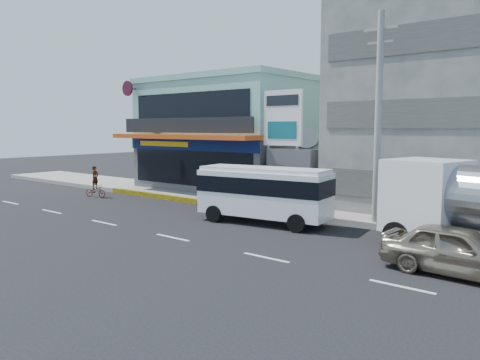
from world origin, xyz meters
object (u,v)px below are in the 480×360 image
at_px(satellite_dish, 306,147).
at_px(utility_pole_near, 378,119).
at_px(sedan, 459,251).
at_px(billboard, 283,124).
at_px(minibus, 264,190).
at_px(shop_building, 235,137).
at_px(motorcycle_rider, 95,187).

bearing_deg(satellite_dish, utility_pole_near, -30.96).
bearing_deg(sedan, billboard, 61.03).
distance_m(satellite_dish, minibus, 6.47).
height_order(satellite_dish, minibus, satellite_dish).
bearing_deg(minibus, utility_pole_near, 27.30).
xyz_separation_m(satellite_dish, billboard, (-0.50, -1.80, 1.35)).
distance_m(shop_building, motorcycle_rider, 10.87).
height_order(billboard, utility_pole_near, utility_pole_near).
distance_m(satellite_dish, sedan, 14.35).
bearing_deg(minibus, billboard, 112.38).
xyz_separation_m(sedan, motorcycle_rider, (-23.90, 2.61, -0.12)).
height_order(billboard, motorcycle_rider, billboard).
bearing_deg(motorcycle_rider, minibus, 0.51).
bearing_deg(billboard, satellite_dish, 74.48).
height_order(minibus, motorcycle_rider, minibus).
bearing_deg(motorcycle_rider, sedan, -6.23).
distance_m(utility_pole_near, motorcycle_rider, 19.59).
height_order(utility_pole_near, minibus, utility_pole_near).
xyz_separation_m(shop_building, sedan, (19.00, -11.73, -3.18)).
bearing_deg(utility_pole_near, minibus, -152.70).
xyz_separation_m(shop_building, satellite_dish, (8.00, -2.95, -0.42)).
height_order(shop_building, minibus, shop_building).
bearing_deg(sedan, minibus, 76.64).
bearing_deg(shop_building, utility_pole_near, -25.06).
height_order(shop_building, satellite_dish, shop_building).
distance_m(billboard, motorcycle_rider, 13.81).
bearing_deg(billboard, motorcycle_rider, -160.56).
xyz_separation_m(satellite_dish, motorcycle_rider, (-12.90, -6.18, -2.87)).
bearing_deg(minibus, sedan, -15.66).
xyz_separation_m(billboard, minibus, (1.75, -4.25, -3.26)).
bearing_deg(minibus, satellite_dish, 101.68).
height_order(sedan, motorcycle_rider, motorcycle_rider).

